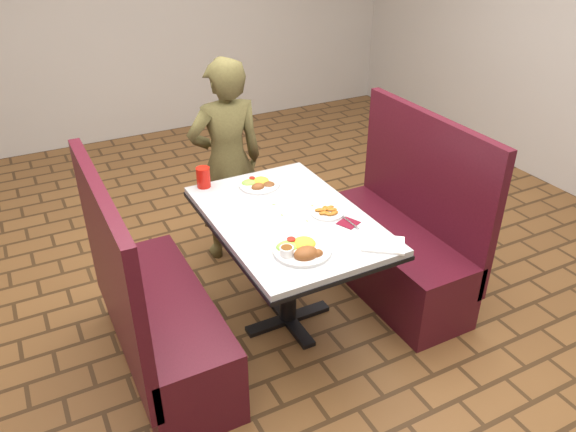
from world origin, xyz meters
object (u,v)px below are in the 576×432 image
object	(u,v)px
booth_bench_right	(397,244)
far_dinner_plate	(259,182)
dining_table	(288,231)
diner_person	(227,162)
booth_bench_left	(156,318)
near_dinner_plate	(301,247)
plantain_plate	(327,212)
red_tumbler	(203,177)

from	to	relation	value
booth_bench_right	far_dinner_plate	xyz separation A→B (m)	(-0.78, 0.41, 0.44)
dining_table	diner_person	xyz separation A→B (m)	(-0.00, 0.89, 0.06)
dining_table	far_dinner_plate	size ratio (longest dim) A/B	4.94
dining_table	booth_bench_left	size ratio (longest dim) A/B	1.01
booth_bench_left	far_dinner_plate	size ratio (longest dim) A/B	4.89
booth_bench_left	near_dinner_plate	bearing A→B (deg)	-27.25
near_dinner_plate	booth_bench_left	bearing A→B (deg)	152.75
plantain_plate	red_tumbler	world-z (taller)	red_tumbler
booth_bench_right	diner_person	xyz separation A→B (m)	(-0.80, 0.89, 0.39)
red_tumbler	booth_bench_right	bearing A→B (deg)	-27.16
diner_person	near_dinner_plate	world-z (taller)	diner_person
plantain_plate	far_dinner_plate	bearing A→B (deg)	111.24
red_tumbler	near_dinner_plate	bearing A→B (deg)	-78.98
plantain_plate	red_tumbler	size ratio (longest dim) A/B	1.46
far_dinner_plate	red_tumbler	distance (m)	0.34
booth_bench_left	plantain_plate	bearing A→B (deg)	-4.50
far_dinner_plate	plantain_plate	xyz separation A→B (m)	(0.19, -0.49, -0.01)
diner_person	dining_table	bearing A→B (deg)	92.65
diner_person	plantain_plate	xyz separation A→B (m)	(0.21, -0.97, 0.04)
near_dinner_plate	far_dinner_plate	distance (m)	0.78
booth_bench_right	red_tumbler	bearing A→B (deg)	152.84
dining_table	booth_bench_left	world-z (taller)	booth_bench_left
diner_person	plantain_plate	distance (m)	0.99
plantain_plate	booth_bench_right	bearing A→B (deg)	7.56
near_dinner_plate	plantain_plate	bearing A→B (deg)	41.23
far_dinner_plate	plantain_plate	world-z (taller)	far_dinner_plate
diner_person	near_dinner_plate	distance (m)	1.25
booth_bench_left	booth_bench_right	bearing A→B (deg)	0.00
booth_bench_left	booth_bench_right	world-z (taller)	same
booth_bench_left	booth_bench_right	size ratio (longest dim) A/B	1.00
dining_table	booth_bench_right	xyz separation A→B (m)	(0.80, 0.00, -0.32)
booth_bench_left	red_tumbler	distance (m)	0.90
booth_bench_left	far_dinner_plate	world-z (taller)	booth_bench_left
booth_bench_left	red_tumbler	world-z (taller)	booth_bench_left
booth_bench_left	red_tumbler	size ratio (longest dim) A/B	9.54
near_dinner_plate	plantain_plate	world-z (taller)	near_dinner_plate
booth_bench_right	booth_bench_left	bearing A→B (deg)	180.00
diner_person	booth_bench_right	bearing A→B (deg)	134.46
booth_bench_right	plantain_plate	world-z (taller)	booth_bench_right
dining_table	near_dinner_plate	distance (m)	0.39
booth_bench_left	diner_person	xyz separation A→B (m)	(0.80, 0.89, 0.39)
near_dinner_plate	diner_person	bearing A→B (deg)	85.08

